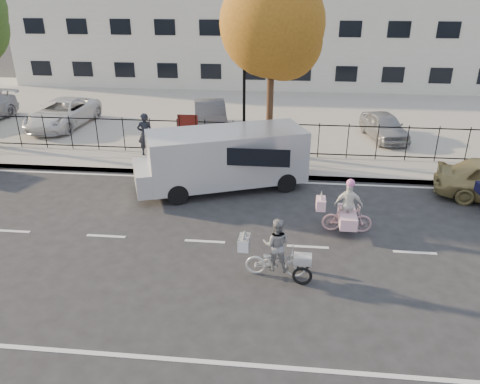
# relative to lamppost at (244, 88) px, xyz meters

# --- Properties ---
(ground) EXTENTS (120.00, 120.00, 0.00)m
(ground) POSITION_rel_lamppost_xyz_m (-0.50, -6.80, -3.11)
(ground) COLOR #333334
(road_markings) EXTENTS (60.00, 9.52, 0.01)m
(road_markings) POSITION_rel_lamppost_xyz_m (-0.50, -6.80, -3.11)
(road_markings) COLOR silver
(road_markings) RESTS_ON ground
(curb) EXTENTS (60.00, 0.10, 0.15)m
(curb) POSITION_rel_lamppost_xyz_m (-0.50, -1.75, -3.04)
(curb) COLOR #A8A399
(curb) RESTS_ON ground
(sidewalk) EXTENTS (60.00, 2.20, 0.15)m
(sidewalk) POSITION_rel_lamppost_xyz_m (-0.50, -0.70, -3.04)
(sidewalk) COLOR #A8A399
(sidewalk) RESTS_ON ground
(parking_lot) EXTENTS (60.00, 15.60, 0.15)m
(parking_lot) POSITION_rel_lamppost_xyz_m (-0.50, 8.20, -3.04)
(parking_lot) COLOR #A8A399
(parking_lot) RESTS_ON ground
(iron_fence) EXTENTS (58.00, 0.06, 1.50)m
(iron_fence) POSITION_rel_lamppost_xyz_m (-0.50, 0.40, -2.21)
(iron_fence) COLOR black
(iron_fence) RESTS_ON sidewalk
(building) EXTENTS (34.00, 10.00, 6.00)m
(building) POSITION_rel_lamppost_xyz_m (-0.50, 18.20, -0.11)
(building) COLOR silver
(building) RESTS_ON ground
(lamppost) EXTENTS (0.36, 0.36, 4.33)m
(lamppost) POSITION_rel_lamppost_xyz_m (0.00, 0.00, 0.00)
(lamppost) COLOR black
(lamppost) RESTS_ON sidewalk
(street_sign) EXTENTS (0.85, 0.06, 1.80)m
(street_sign) POSITION_rel_lamppost_xyz_m (-2.35, 0.00, -1.70)
(street_sign) COLOR black
(street_sign) RESTS_ON sidewalk
(zebra_trike) EXTENTS (1.90, 0.73, 1.63)m
(zebra_trike) POSITION_rel_lamppost_xyz_m (1.62, -8.30, -2.48)
(zebra_trike) COLOR silver
(zebra_trike) RESTS_ON ground
(unicorn_bike) EXTENTS (1.71, 1.18, 1.74)m
(unicorn_bike) POSITION_rel_lamppost_xyz_m (3.65, -5.76, -2.47)
(unicorn_bike) COLOR #D8A4AA
(unicorn_bike) RESTS_ON ground
(white_van) EXTENTS (6.60, 3.92, 2.16)m
(white_van) POSITION_rel_lamppost_xyz_m (-0.47, -2.82, -1.92)
(white_van) COLOR silver
(white_van) RESTS_ON ground
(pedestrian) EXTENTS (0.78, 0.66, 1.82)m
(pedestrian) POSITION_rel_lamppost_xyz_m (-4.21, 0.00, -2.05)
(pedestrian) COLOR black
(pedestrian) RESTS_ON sidewalk
(lot_car_b) EXTENTS (2.60, 5.02, 1.35)m
(lot_car_b) POSITION_rel_lamppost_xyz_m (-9.65, 3.75, -2.29)
(lot_car_b) COLOR white
(lot_car_b) RESTS_ON parking_lot
(lot_car_c) EXTENTS (2.38, 4.53, 1.42)m
(lot_car_c) POSITION_rel_lamppost_xyz_m (-2.05, 3.81, -2.25)
(lot_car_c) COLOR #46484D
(lot_car_c) RESTS_ON parking_lot
(lot_car_d) EXTENTS (2.13, 3.79, 1.22)m
(lot_car_d) POSITION_rel_lamppost_xyz_m (6.30, 3.33, -2.35)
(lot_car_d) COLOR #94969A
(lot_car_d) RESTS_ON parking_lot
(tree_mid) EXTENTS (4.11, 4.11, 7.53)m
(tree_mid) POSITION_rel_lamppost_xyz_m (1.16, 0.59, 2.16)
(tree_mid) COLOR #442D1D
(tree_mid) RESTS_ON ground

